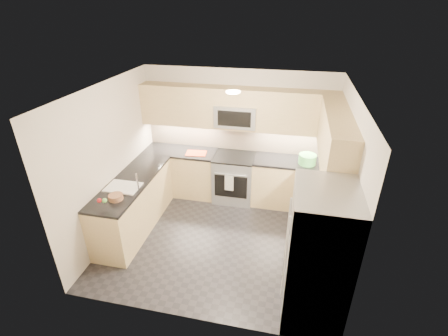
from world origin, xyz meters
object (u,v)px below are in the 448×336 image
refrigerator (318,257)px  cutting_board (196,153)px  gas_range (234,178)px  microwave (236,115)px  fruit_basket (116,197)px  utensil_bowl (307,159)px

refrigerator → cutting_board: (-2.19, 2.37, 0.05)m
gas_range → cutting_board: 0.89m
microwave → fruit_basket: (-1.44, -1.98, -0.72)m
fruit_basket → utensil_bowl: bearing=33.1°
gas_range → utensil_bowl: 1.46m
gas_range → fruit_basket: bearing=-127.8°
microwave → utensil_bowl: size_ratio=2.44×
cutting_board → refrigerator: bearing=-47.3°
microwave → fruit_basket: bearing=-126.0°
fruit_basket → microwave: bearing=54.0°
gas_range → refrigerator: refrigerator is taller
utensil_bowl → fruit_basket: utensil_bowl is taller
microwave → refrigerator: (1.45, -2.55, -0.80)m
gas_range → refrigerator: 2.86m
microwave → cutting_board: size_ratio=1.96×
microwave → refrigerator: 3.04m
utensil_bowl → cutting_board: size_ratio=0.80×
gas_range → cutting_board: size_ratio=2.35×
gas_range → utensil_bowl: utensil_bowl is taller
gas_range → fruit_basket: fruit_basket is taller
gas_range → cutting_board: (-0.74, -0.05, 0.49)m
gas_range → utensil_bowl: bearing=-2.0°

